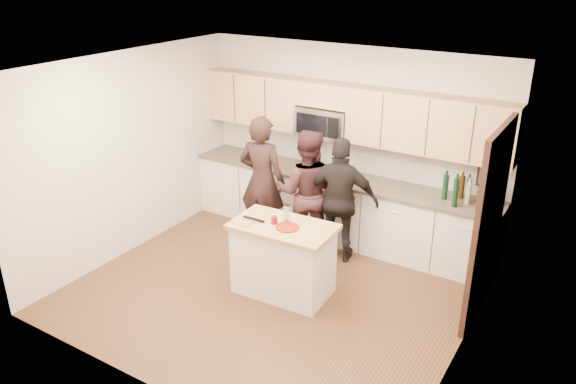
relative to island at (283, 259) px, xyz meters
The scene contains 21 objects.
floor 0.47m from the island, 160.05° to the right, with size 4.50×4.50×0.00m, color brown.
room_shell 1.28m from the island, 160.05° to the right, with size 4.52×4.02×2.71m.
back_cabinetry 1.65m from the island, 94.34° to the left, with size 4.50×0.66×0.94m.
upper_cabinetry 2.27m from the island, 92.93° to the left, with size 4.50×0.33×0.75m.
microwave 2.17m from the island, 103.93° to the left, with size 0.76×0.41×0.40m.
doorway 2.38m from the island, 22.09° to the left, with size 0.06×1.25×2.20m.
framed_picture 2.79m from the island, 46.72° to the left, with size 0.30×0.03×0.38m.
dish_towel 1.84m from the island, 126.43° to the left, with size 0.34×0.60×0.48m.
island is the anchor object (origin of this frame).
red_plate 0.46m from the island, 24.26° to the right, with size 0.27×0.27×0.02m, color maroon.
box_grater 0.59m from the island, 55.20° to the left, with size 0.08×0.05×0.24m.
drink_glass 0.50m from the island, 168.42° to the right, with size 0.07×0.07×0.09m, color maroon.
cutting_board 0.66m from the island, 157.09° to the right, with size 0.25×0.18×0.02m, color tan.
tongs 0.59m from the island, 166.41° to the right, with size 0.28×0.03×0.02m, color black.
knife 0.63m from the island, 160.85° to the right, with size 0.18×0.02×0.01m, color silver.
toaster 2.27m from the island, 132.44° to the left, with size 0.27×0.21×0.17m.
bottle_cluster 2.41m from the island, 45.57° to the left, with size 0.67×0.37×0.42m.
orchid 2.60m from the island, 41.99° to the left, with size 0.23×0.18×0.41m, color #326D2B.
woman_left 1.44m from the island, 134.48° to the left, with size 0.67×0.44×1.84m, color black.
woman_center 1.20m from the island, 106.15° to the left, with size 0.84×0.65×1.72m, color #311819.
woman_right 1.17m from the island, 79.68° to the left, with size 0.99×0.41×1.69m, color black.
Camera 1 is at (3.24, -4.89, 3.77)m, focal length 35.00 mm.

